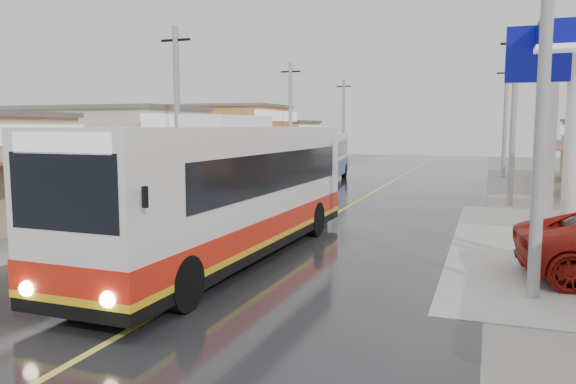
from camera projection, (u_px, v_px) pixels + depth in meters
The scene contains 11 objects.
ground at pixel (237, 270), 14.42m from camera, with size 120.00×120.00×0.00m, color slate.
road at pixel (361, 199), 28.44m from camera, with size 12.00×90.00×0.02m, color black.
centre_line at pixel (361, 199), 28.44m from camera, with size 0.15×90.00×0.01m, color #D8CC4C.
shopfronts_left at pixel (170, 185), 35.60m from camera, with size 11.00×44.00×5.20m, color tan, non-canonical shape.
utility_poles_left at pixel (243, 192), 31.72m from camera, with size 1.60×50.00×8.00m, color gray, non-canonical shape.
utility_poles_right at pixel (509, 206), 26.10m from camera, with size 1.60×36.00×8.00m, color gray, non-canonical shape.
coach_bus at pixel (231, 191), 15.46m from camera, with size 3.08×12.72×3.95m.
second_bus at pixel (321, 157), 37.02m from camera, with size 3.80×9.74×3.15m.
cyclist at pixel (187, 207), 21.06m from camera, with size 0.74×1.95×2.08m.
tricycle_near at pixel (133, 194), 22.80m from camera, with size 1.94×2.26×1.63m.
tyre_stack at pixel (131, 216), 21.67m from camera, with size 0.94×0.94×0.48m.
Camera 1 is at (5.99, -12.82, 3.68)m, focal length 35.00 mm.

